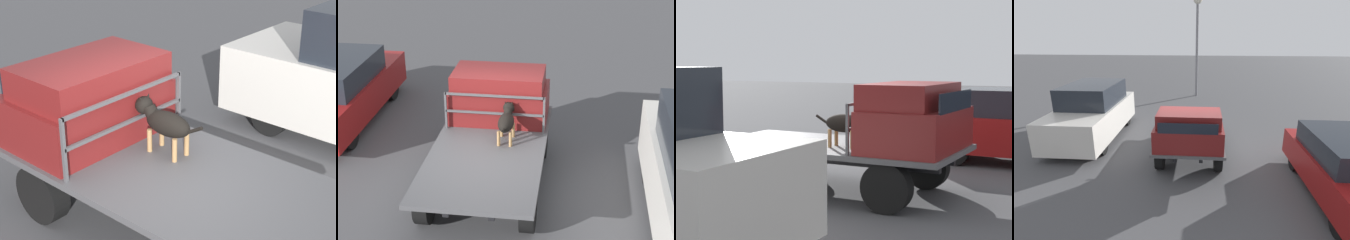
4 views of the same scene
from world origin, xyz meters
The scene contains 5 objects.
ground_plane centered at (0.00, 0.00, 0.00)m, with size 80.00×80.00×0.00m, color #474749.
flatbed_truck centered at (0.00, 0.00, 0.59)m, with size 4.13×2.04×0.79m.
truck_cab centered at (1.36, 0.00, 1.27)m, with size 1.25×1.92×1.02m.
truck_headboard centered at (0.70, 0.00, 1.29)m, with size 0.04×1.92×0.75m.
dog centered at (0.38, -0.28, 1.18)m, with size 1.04×0.29×0.66m.
Camera 2 is at (-8.91, -1.56, 5.49)m, focal length 60.00 mm.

